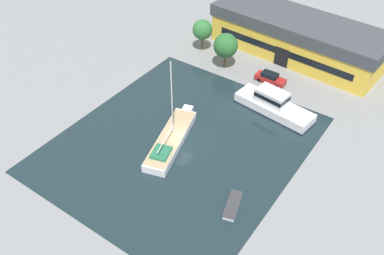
{
  "coord_description": "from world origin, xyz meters",
  "views": [
    {
      "loc": [
        24.17,
        -32.02,
        36.6
      ],
      "look_at": [
        0.0,
        2.41,
        1.0
      ],
      "focal_mm": 40.0,
      "sensor_mm": 36.0,
      "label": 1
    }
  ],
  "objects": [
    {
      "name": "warehouse_building",
      "position": [
        2.38,
        28.6,
        3.27
      ],
      "size": [
        28.95,
        11.53,
        6.46
      ],
      "rotation": [
        0.0,
        0.0,
        -0.07
      ],
      "color": "gold",
      "rests_on": "ground"
    },
    {
      "name": "parked_car",
      "position": [
        2.88,
        18.82,
        0.8
      ],
      "size": [
        4.67,
        1.81,
        1.6
      ],
      "rotation": [
        0.0,
        0.0,
        4.69
      ],
      "color": "maroon",
      "rests_on": "ground"
    },
    {
      "name": "sailboat_moored",
      "position": [
        -1.12,
        -0.58,
        0.63
      ],
      "size": [
        6.08,
        12.95,
        11.49
      ],
      "rotation": [
        0.0,
        0.0,
        0.28
      ],
      "color": "white",
      "rests_on": "water_canal"
    },
    {
      "name": "quay_tree_by_water",
      "position": [
        -10.97,
        21.02,
        3.72
      ],
      "size": [
        3.28,
        3.28,
        5.37
      ],
      "color": "brown",
      "rests_on": "ground"
    },
    {
      "name": "motor_cruiser",
      "position": [
        6.49,
        12.6,
        1.16
      ],
      "size": [
        11.6,
        4.91,
        3.25
      ],
      "rotation": [
        0.0,
        0.0,
        1.45
      ],
      "color": "white",
      "rests_on": "water_canal"
    },
    {
      "name": "water_canal",
      "position": [
        0.0,
        0.0,
        0.0
      ],
      "size": [
        28.2,
        32.07,
        0.01
      ],
      "primitive_type": "cube",
      "color": "#19282D",
      "rests_on": "ground"
    },
    {
      "name": "small_dinghy",
      "position": [
        10.64,
        -5.08,
        0.32
      ],
      "size": [
        2.36,
        4.19,
        0.62
      ],
      "rotation": [
        0.0,
        0.0,
        0.28
      ],
      "color": "silver",
      "rests_on": "water_canal"
    },
    {
      "name": "quay_tree_near_building",
      "position": [
        -5.02,
        18.56,
        3.85
      ],
      "size": [
        3.8,
        3.8,
        5.76
      ],
      "color": "brown",
      "rests_on": "ground"
    },
    {
      "name": "ground_plane",
      "position": [
        0.0,
        0.0,
        0.0
      ],
      "size": [
        440.0,
        440.0,
        0.0
      ],
      "primitive_type": "plane",
      "color": "gray"
    }
  ]
}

